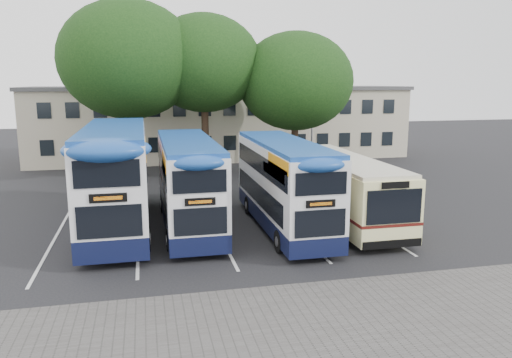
{
  "coord_description": "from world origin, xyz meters",
  "views": [
    {
      "loc": [
        -6.83,
        -16.96,
        6.65
      ],
      "look_at": [
        -1.87,
        5.0,
        2.22
      ],
      "focal_mm": 35.0,
      "sensor_mm": 36.0,
      "label": 1
    }
  ],
  "objects": [
    {
      "name": "paving_strip",
      "position": [
        -2.0,
        -5.0,
        0.01
      ],
      "size": [
        40.0,
        6.0,
        0.01
      ],
      "primitive_type": "cube",
      "color": "#595654",
      "rests_on": "ground"
    },
    {
      "name": "bus_dd_left",
      "position": [
        -8.12,
        6.09,
        2.57
      ],
      "size": [
        2.71,
        11.18,
        4.66
      ],
      "color": "#0E1335",
      "rests_on": "ground"
    },
    {
      "name": "tree_mid",
      "position": [
        -2.61,
        17.89,
        7.84
      ],
      "size": [
        7.85,
        7.85,
        11.19
      ],
      "color": "black",
      "rests_on": "ground"
    },
    {
      "name": "bay_lines",
      "position": [
        -3.75,
        5.0,
        0.01
      ],
      "size": [
        14.12,
        11.0,
        0.01
      ],
      "color": "silver",
      "rests_on": "ground"
    },
    {
      "name": "bus_dd_mid",
      "position": [
        -4.94,
        5.52,
        2.25
      ],
      "size": [
        2.37,
        9.8,
        4.08
      ],
      "color": "#0E1335",
      "rests_on": "ground"
    },
    {
      "name": "tree_left",
      "position": [
        -7.59,
        17.55,
        8.02
      ],
      "size": [
        9.1,
        9.1,
        11.9
      ],
      "color": "black",
      "rests_on": "ground"
    },
    {
      "name": "tree_right",
      "position": [
        3.7,
        17.06,
        6.63
      ],
      "size": [
        8.06,
        8.06,
        10.07
      ],
      "color": "black",
      "rests_on": "ground"
    },
    {
      "name": "lamp_post",
      "position": [
        6.0,
        19.97,
        5.08
      ],
      "size": [
        0.25,
        1.05,
        9.06
      ],
      "color": "gray",
      "rests_on": "ground"
    },
    {
      "name": "bus_dd_right",
      "position": [
        -0.74,
        4.33,
        2.22
      ],
      "size": [
        2.34,
        9.68,
        4.03
      ],
      "color": "#0E1335",
      "rests_on": "ground"
    },
    {
      "name": "ground",
      "position": [
        0.0,
        0.0,
        0.0
      ],
      "size": [
        120.0,
        120.0,
        0.0
      ],
      "primitive_type": "plane",
      "color": "black",
      "rests_on": "ground"
    },
    {
      "name": "bus_single",
      "position": [
        2.38,
        5.1,
        1.75
      ],
      "size": [
        2.63,
        10.33,
        3.08
      ],
      "color": "#FCF6A8",
      "rests_on": "ground"
    },
    {
      "name": "depot_building",
      "position": [
        0.0,
        26.99,
        3.15
      ],
      "size": [
        32.4,
        8.4,
        6.2
      ],
      "color": "beige",
      "rests_on": "ground"
    }
  ]
}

